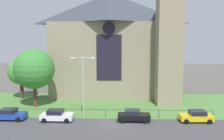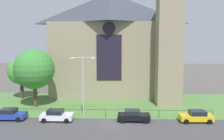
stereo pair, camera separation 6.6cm
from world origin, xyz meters
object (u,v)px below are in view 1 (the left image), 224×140
church_building (114,43)px  parked_car_white (57,115)px  streetlamp_near (83,79)px  parked_car_blue (10,114)px  tree_left_far (21,72)px  parked_car_yellow (196,116)px  tree_left_near (34,69)px  parked_car_black (134,116)px

church_building → parked_car_white: church_building is taller
streetlamp_near → parked_car_blue: 10.84m
tree_left_far → parked_car_yellow: tree_left_far is taller
church_building → parked_car_yellow: bearing=-56.1°
parked_car_blue → tree_left_near: bearing=80.5°
parked_car_yellow → church_building: bearing=-57.1°
parked_car_blue → parked_car_black: (16.54, -0.00, 0.00)m
church_building → parked_car_blue: 23.42m
parked_car_blue → parked_car_black: size_ratio=0.99×
parked_car_white → parked_car_yellow: bearing=1.2°
parked_car_black → tree_left_far: bearing=149.5°
church_building → parked_car_blue: bearing=-129.4°
church_building → tree_left_far: church_building is taller
tree_left_far → parked_car_white: 16.58m
parked_car_blue → parked_car_yellow: size_ratio=0.99×
church_building → parked_car_white: 20.59m
streetlamp_near → church_building: bearing=75.8°
tree_left_near → parked_car_black: (15.44, -6.59, -5.37)m
tree_left_far → tree_left_near: (4.59, -5.76, 1.12)m
church_building → tree_left_far: bearing=-166.2°
parked_car_black → streetlamp_near: bearing=170.1°
church_building → parked_car_yellow: (11.12, -16.53, -9.53)m
tree_left_near → parked_car_blue: bearing=-99.5°
parked_car_white → parked_car_yellow: 18.28m
church_building → streetlamp_near: church_building is taller
church_building → streetlamp_near: 16.44m
tree_left_near → parked_car_black: bearing=-23.1°
church_building → parked_car_yellow: church_building is taller
parked_car_white → parked_car_black: (10.12, 0.25, 0.00)m
church_building → tree_left_far: (-17.07, -4.20, -5.28)m
parked_car_blue → streetlamp_near: bearing=7.8°
streetlamp_near → parked_car_black: size_ratio=2.00×
parked_car_white → parked_car_black: size_ratio=0.99×
streetlamp_near → parked_car_blue: streetlamp_near is taller
church_building → parked_car_black: 19.32m
tree_left_far → parked_car_yellow: 31.06m
church_building → parked_car_black: bearing=-79.9°
tree_left_far → parked_car_yellow: (28.19, -12.33, -4.25)m
tree_left_near → streetlamp_near: tree_left_near is taller
streetlamp_near → parked_car_black: (6.82, -1.34, -4.62)m
church_building → parked_car_black: (2.96, -16.54, -9.53)m
tree_left_far → parked_car_blue: size_ratio=1.78×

